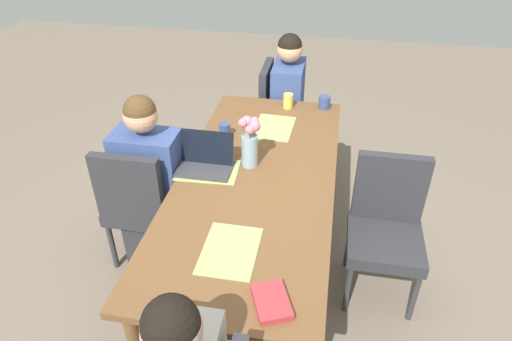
% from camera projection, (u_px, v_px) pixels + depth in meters
% --- Properties ---
extents(ground_plane, '(10.00, 10.00, 0.00)m').
position_uv_depth(ground_plane, '(256.00, 269.00, 3.09)').
color(ground_plane, '#756656').
extents(dining_table, '(2.13, 0.91, 0.75)m').
position_uv_depth(dining_table, '(256.00, 188.00, 2.71)').
color(dining_table, brown).
rests_on(dining_table, ground_plane).
extents(chair_head_left_left_mid, '(0.44, 0.44, 0.90)m').
position_uv_depth(chair_head_left_left_mid, '(279.00, 111.00, 3.93)').
color(chair_head_left_left_mid, '#2D2D33').
rests_on(chair_head_left_left_mid, ground_plane).
extents(person_head_left_left_mid, '(0.40, 0.36, 1.19)m').
position_uv_depth(person_head_left_left_mid, '(287.00, 112.00, 3.85)').
color(person_head_left_left_mid, '#2D2D33').
rests_on(person_head_left_left_mid, ground_plane).
extents(chair_near_left_far, '(0.44, 0.44, 0.90)m').
position_uv_depth(chair_near_left_far, '(140.00, 201.00, 2.89)').
color(chair_near_left_far, '#2D2D33').
rests_on(chair_near_left_far, ground_plane).
extents(person_near_left_far, '(0.36, 0.40, 1.19)m').
position_uv_depth(person_near_left_far, '(152.00, 191.00, 2.93)').
color(person_near_left_far, '#2D2D33').
rests_on(person_near_left_far, ground_plane).
extents(chair_far_right_near, '(0.44, 0.44, 0.90)m').
position_uv_depth(chair_far_right_near, '(387.00, 223.00, 2.72)').
color(chair_far_right_near, '#2D2D33').
rests_on(chair_far_right_near, ground_plane).
extents(flower_vase, '(0.12, 0.13, 0.31)m').
position_uv_depth(flower_vase, '(250.00, 141.00, 2.69)').
color(flower_vase, '#8EA8B7').
rests_on(flower_vase, dining_table).
extents(placemat_head_right_left_near, '(0.36, 0.26, 0.00)m').
position_uv_depth(placemat_head_right_left_near, '(230.00, 250.00, 2.16)').
color(placemat_head_right_left_near, '#9EBC66').
rests_on(placemat_head_right_left_near, dining_table).
extents(placemat_head_left_left_mid, '(0.37, 0.28, 0.00)m').
position_uv_depth(placemat_head_left_left_mid, '(274.00, 127.00, 3.16)').
color(placemat_head_left_left_mid, '#9EBC66').
rests_on(placemat_head_left_left_mid, dining_table).
extents(placemat_near_left_far, '(0.28, 0.37, 0.00)m').
position_uv_depth(placemat_near_left_far, '(208.00, 170.00, 2.72)').
color(placemat_near_left_far, '#9EBC66').
rests_on(placemat_near_left_far, dining_table).
extents(laptop_near_left_far, '(0.22, 0.32, 0.21)m').
position_uv_depth(laptop_near_left_far, '(206.00, 162.00, 2.72)').
color(laptop_near_left_far, '#38383D').
rests_on(laptop_near_left_far, dining_table).
extents(coffee_mug_near_left, '(0.07, 0.07, 0.09)m').
position_uv_depth(coffee_mug_near_left, '(225.00, 130.00, 3.04)').
color(coffee_mug_near_left, '#33477A').
rests_on(coffee_mug_near_left, dining_table).
extents(coffee_mug_near_right, '(0.09, 0.09, 0.09)m').
position_uv_depth(coffee_mug_near_right, '(324.00, 102.00, 3.39)').
color(coffee_mug_near_right, '#33477A').
rests_on(coffee_mug_near_right, dining_table).
extents(coffee_mug_centre_left, '(0.07, 0.07, 0.11)m').
position_uv_depth(coffee_mug_centre_left, '(288.00, 101.00, 3.39)').
color(coffee_mug_centre_left, '#DBC64C').
rests_on(coffee_mug_centre_left, dining_table).
extents(book_red_cover, '(0.24, 0.21, 0.03)m').
position_uv_depth(book_red_cover, '(271.00, 302.00, 1.90)').
color(book_red_cover, '#B73338').
rests_on(book_red_cover, dining_table).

